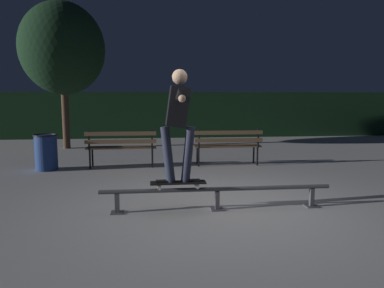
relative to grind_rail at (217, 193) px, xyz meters
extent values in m
plane|color=#ADAAA8|center=(0.00, 0.09, -0.25)|extent=(90.00, 90.00, 0.00)
cube|color=black|center=(0.00, 10.01, 0.68)|extent=(24.00, 1.20, 1.86)
cylinder|color=#47474C|center=(0.00, 0.00, 0.05)|extent=(3.31, 0.06, 0.06)
cube|color=#47474C|center=(-1.41, 0.00, -0.11)|extent=(0.06, 0.06, 0.27)
cube|color=#47474C|center=(-1.41, 0.00, -0.24)|extent=(0.18, 0.18, 0.01)
cube|color=#47474C|center=(0.00, 0.00, -0.11)|extent=(0.06, 0.06, 0.27)
cube|color=#47474C|center=(0.00, 0.00, -0.24)|extent=(0.18, 0.18, 0.01)
cube|color=#47474C|center=(1.41, 0.00, -0.11)|extent=(0.06, 0.06, 0.27)
cube|color=#47474C|center=(1.41, 0.00, -0.24)|extent=(0.18, 0.18, 0.01)
cube|color=black|center=(-0.56, 0.00, 0.16)|extent=(0.78, 0.21, 0.02)
cube|color=black|center=(-0.56, 0.00, 0.17)|extent=(0.77, 0.20, 0.00)
cube|color=#9E9EA3|center=(-0.29, 0.00, 0.14)|extent=(0.05, 0.17, 0.02)
cube|color=#9E9EA3|center=(-0.82, 0.00, 0.14)|extent=(0.05, 0.17, 0.02)
cylinder|color=beige|center=(-0.29, -0.08, 0.11)|extent=(0.05, 0.03, 0.05)
cylinder|color=beige|center=(-0.30, 0.08, 0.11)|extent=(0.05, 0.03, 0.05)
cylinder|color=beige|center=(-0.82, -0.08, 0.11)|extent=(0.05, 0.03, 0.05)
cylinder|color=beige|center=(-0.83, 0.08, 0.11)|extent=(0.05, 0.03, 0.05)
cube|color=black|center=(-0.38, 0.00, 0.18)|extent=(0.26, 0.10, 0.03)
cube|color=black|center=(-0.74, 0.00, 0.18)|extent=(0.26, 0.10, 0.03)
cylinder|color=#282D42|center=(-0.42, 0.00, 0.56)|extent=(0.21, 0.13, 0.79)
cylinder|color=#282D42|center=(-0.70, 0.00, 0.56)|extent=(0.21, 0.13, 0.79)
cube|color=black|center=(-0.56, 0.00, 1.22)|extent=(0.34, 0.37, 0.57)
cylinder|color=black|center=(-0.55, -0.38, 1.38)|extent=(0.09, 0.61, 0.21)
cylinder|color=black|center=(-0.57, 0.38, 1.38)|extent=(0.09, 0.61, 0.21)
sphere|color=tan|center=(-0.55, -0.66, 1.33)|extent=(0.09, 0.09, 0.09)
sphere|color=tan|center=(-0.57, 0.66, 1.33)|extent=(0.09, 0.09, 0.09)
sphere|color=tan|center=(-0.53, 0.00, 1.62)|extent=(0.21, 0.21, 0.21)
cube|color=black|center=(-0.95, 3.54, -0.03)|extent=(0.04, 0.04, 0.44)
cube|color=black|center=(-0.95, 3.22, -0.03)|extent=(0.04, 0.04, 0.44)
cube|color=black|center=(-0.95, 3.18, 0.41)|extent=(0.04, 0.04, 0.44)
cube|color=black|center=(-2.36, 3.55, -0.03)|extent=(0.04, 0.04, 0.44)
cube|color=black|center=(-2.36, 3.23, -0.03)|extent=(0.04, 0.04, 0.44)
cube|color=black|center=(-2.36, 3.19, 0.41)|extent=(0.04, 0.04, 0.44)
cube|color=brown|center=(-1.65, 3.52, 0.21)|extent=(1.60, 0.10, 0.04)
cube|color=brown|center=(-1.65, 3.38, 0.21)|extent=(1.60, 0.10, 0.04)
cube|color=brown|center=(-1.65, 3.24, 0.21)|extent=(1.60, 0.10, 0.04)
cube|color=brown|center=(-1.65, 3.17, 0.37)|extent=(1.60, 0.04, 0.09)
cube|color=brown|center=(-1.65, 3.17, 0.55)|extent=(1.60, 0.04, 0.09)
cube|color=black|center=(1.54, 3.54, -0.03)|extent=(0.04, 0.04, 0.44)
cube|color=black|center=(1.54, 3.22, -0.03)|extent=(0.04, 0.04, 0.44)
cube|color=black|center=(1.54, 3.18, 0.41)|extent=(0.04, 0.04, 0.44)
cube|color=black|center=(0.13, 3.55, -0.03)|extent=(0.04, 0.04, 0.44)
cube|color=black|center=(0.13, 3.23, -0.03)|extent=(0.04, 0.04, 0.44)
cube|color=black|center=(0.13, 3.19, 0.41)|extent=(0.04, 0.04, 0.44)
cube|color=brown|center=(0.84, 3.52, 0.21)|extent=(1.60, 0.10, 0.04)
cube|color=brown|center=(0.84, 3.38, 0.21)|extent=(1.60, 0.10, 0.04)
cube|color=brown|center=(0.83, 3.24, 0.21)|extent=(1.60, 0.10, 0.04)
cube|color=brown|center=(0.83, 3.17, 0.37)|extent=(1.60, 0.04, 0.09)
cube|color=brown|center=(0.83, 3.17, 0.55)|extent=(1.60, 0.04, 0.09)
cylinder|color=#4C3828|center=(-3.72, 6.72, 0.77)|extent=(0.22, 0.22, 2.04)
ellipsoid|color=black|center=(-3.72, 6.72, 2.89)|extent=(2.59, 2.59, 2.85)
cylinder|color=navy|center=(-3.30, 3.19, 0.14)|extent=(0.48, 0.48, 0.78)
torus|color=black|center=(-3.30, 3.19, 0.53)|extent=(0.52, 0.52, 0.04)
camera|label=1|loc=(-0.86, -4.77, 1.32)|focal=32.65mm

